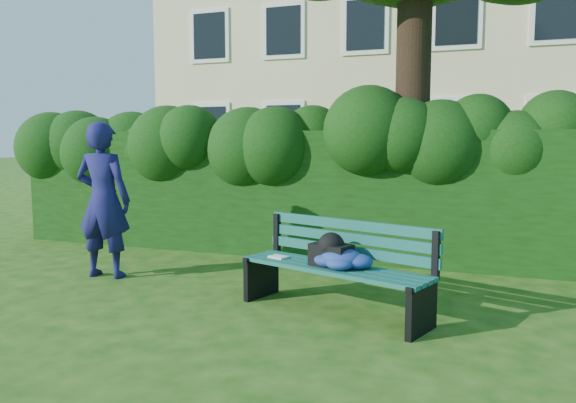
% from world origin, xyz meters
% --- Properties ---
extents(ground, '(80.00, 80.00, 0.00)m').
position_xyz_m(ground, '(0.00, 0.00, 0.00)').
color(ground, '#1A4B0F').
rests_on(ground, ground).
extents(apartment_building, '(16.00, 8.08, 12.00)m').
position_xyz_m(apartment_building, '(-0.00, 13.99, 6.00)').
color(apartment_building, '#CFBA8B').
rests_on(apartment_building, ground).
extents(hedge, '(10.00, 1.00, 1.80)m').
position_xyz_m(hedge, '(0.00, 2.20, 0.90)').
color(hedge, black).
rests_on(hedge, ground).
extents(park_bench, '(2.02, 1.15, 0.89)m').
position_xyz_m(park_bench, '(0.89, -0.44, 0.50)').
color(park_bench, '#0D413A').
rests_on(park_bench, ground).
extents(man_reading, '(0.74, 0.53, 1.89)m').
position_xyz_m(man_reading, '(-2.16, -0.02, 0.95)').
color(man_reading, '#191854').
rests_on(man_reading, ground).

